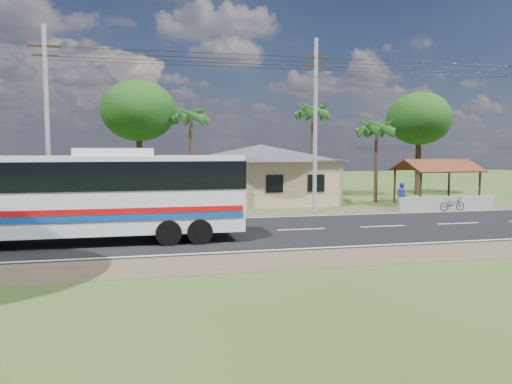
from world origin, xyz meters
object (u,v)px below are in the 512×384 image
motorcycle (452,204)px  person (401,196)px  coach_bus (89,189)px  waiting_shed (436,167)px

motorcycle → person: 3.31m
coach_bus → motorcycle: coach_bus is taller
coach_bus → motorcycle: bearing=16.7°
coach_bus → person: (19.08, 7.77, -1.43)m
waiting_shed → person: size_ratio=2.83×
coach_bus → motorcycle: 23.12m
coach_bus → motorcycle: (22.10, 6.50, -1.90)m
motorcycle → person: size_ratio=0.95×
waiting_shed → motorcycle: waiting_shed is taller
waiting_shed → coach_bus: size_ratio=0.39×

